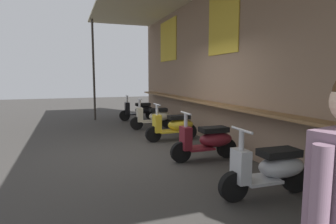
{
  "coord_description": "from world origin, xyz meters",
  "views": [
    {
      "loc": [
        5.73,
        -1.51,
        1.63
      ],
      "look_at": [
        -1.25,
        1.01,
        0.71
      ],
      "focal_mm": 30.12,
      "sensor_mm": 36.0,
      "label": 1
    }
  ],
  "objects_px": {
    "scooter_yellow": "(175,126)",
    "scooter_maroon": "(208,140)",
    "scooter_black": "(140,110)",
    "scooter_cream": "(155,117)",
    "scooter_silver": "(271,168)"
  },
  "relations": [
    {
      "from": "scooter_black",
      "to": "scooter_cream",
      "type": "relative_size",
      "value": 1.0
    },
    {
      "from": "scooter_cream",
      "to": "scooter_silver",
      "type": "xyz_separation_m",
      "value": [
        5.41,
        -0.0,
        0.0
      ]
    },
    {
      "from": "scooter_yellow",
      "to": "scooter_silver",
      "type": "xyz_separation_m",
      "value": [
        3.66,
        -0.0,
        0.0
      ]
    },
    {
      "from": "scooter_cream",
      "to": "scooter_maroon",
      "type": "distance_m",
      "value": 3.58
    },
    {
      "from": "scooter_yellow",
      "to": "scooter_maroon",
      "type": "xyz_separation_m",
      "value": [
        1.83,
        0.0,
        0.0
      ]
    },
    {
      "from": "scooter_black",
      "to": "scooter_cream",
      "type": "height_order",
      "value": "same"
    },
    {
      "from": "scooter_black",
      "to": "scooter_maroon",
      "type": "bearing_deg",
      "value": 92.85
    },
    {
      "from": "scooter_black",
      "to": "scooter_yellow",
      "type": "distance_m",
      "value": 3.64
    },
    {
      "from": "scooter_cream",
      "to": "scooter_silver",
      "type": "height_order",
      "value": "same"
    },
    {
      "from": "scooter_cream",
      "to": "scooter_silver",
      "type": "bearing_deg",
      "value": 91.94
    },
    {
      "from": "scooter_maroon",
      "to": "scooter_black",
      "type": "bearing_deg",
      "value": -89.54
    },
    {
      "from": "scooter_yellow",
      "to": "scooter_maroon",
      "type": "bearing_deg",
      "value": 88.32
    },
    {
      "from": "scooter_yellow",
      "to": "scooter_cream",
      "type": "bearing_deg",
      "value": -91.68
    },
    {
      "from": "scooter_black",
      "to": "scooter_maroon",
      "type": "xyz_separation_m",
      "value": [
        5.48,
        0.0,
        0.0
      ]
    },
    {
      "from": "scooter_black",
      "to": "scooter_cream",
      "type": "bearing_deg",
      "value": 92.85
    }
  ]
}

